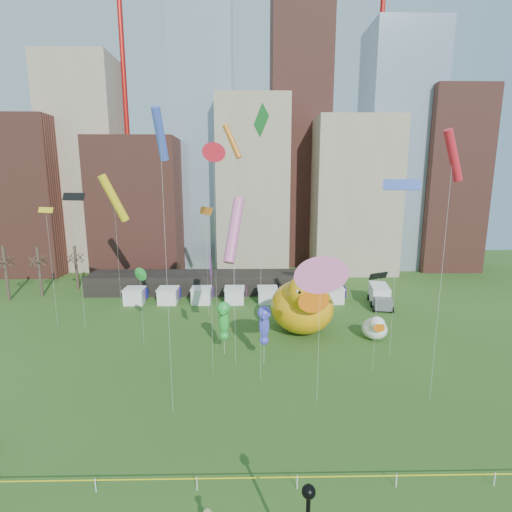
{
  "coord_description": "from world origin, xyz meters",
  "views": [
    {
      "loc": [
        3.14,
        -19.94,
        18.22
      ],
      "look_at": [
        3.76,
        11.68,
        12.0
      ],
      "focal_mm": 27.0,
      "sensor_mm": 36.0,
      "label": 1
    }
  ],
  "objects_px": {
    "seahorse_purple": "(264,322)",
    "box_truck": "(380,295)",
    "big_duck": "(303,304)",
    "seahorse_green": "(224,318)",
    "small_duck": "(375,328)"
  },
  "relations": [
    {
      "from": "seahorse_purple",
      "to": "box_truck",
      "type": "distance_m",
      "value": 25.89
    },
    {
      "from": "small_duck",
      "to": "seahorse_green",
      "type": "xyz_separation_m",
      "value": [
        -17.3,
        -3.6,
        2.69
      ]
    },
    {
      "from": "big_duck",
      "to": "box_truck",
      "type": "xyz_separation_m",
      "value": [
        12.9,
        10.38,
        -2.2
      ]
    },
    {
      "from": "small_duck",
      "to": "seahorse_purple",
      "type": "xyz_separation_m",
      "value": [
        -13.17,
        -6.0,
        3.06
      ]
    },
    {
      "from": "seahorse_green",
      "to": "seahorse_purple",
      "type": "height_order",
      "value": "seahorse_purple"
    },
    {
      "from": "small_duck",
      "to": "big_duck",
      "type": "bearing_deg",
      "value": 171.1
    },
    {
      "from": "big_duck",
      "to": "small_duck",
      "type": "height_order",
      "value": "big_duck"
    },
    {
      "from": "big_duck",
      "to": "seahorse_purple",
      "type": "xyz_separation_m",
      "value": [
        -5.01,
        -8.09,
        0.78
      ]
    },
    {
      "from": "small_duck",
      "to": "seahorse_green",
      "type": "height_order",
      "value": "seahorse_green"
    },
    {
      "from": "big_duck",
      "to": "seahorse_green",
      "type": "xyz_separation_m",
      "value": [
        -9.14,
        -5.69,
        0.41
      ]
    },
    {
      "from": "seahorse_purple",
      "to": "box_truck",
      "type": "xyz_separation_m",
      "value": [
        17.91,
        18.47,
        -2.98
      ]
    },
    {
      "from": "big_duck",
      "to": "seahorse_green",
      "type": "distance_m",
      "value": 10.78
    },
    {
      "from": "seahorse_purple",
      "to": "box_truck",
      "type": "height_order",
      "value": "seahorse_purple"
    },
    {
      "from": "seahorse_green",
      "to": "seahorse_purple",
      "type": "distance_m",
      "value": 4.79
    },
    {
      "from": "seahorse_green",
      "to": "small_duck",
      "type": "bearing_deg",
      "value": 12.9
    }
  ]
}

